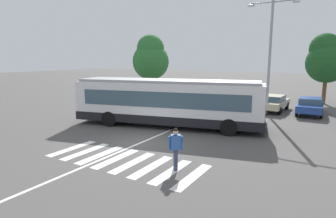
{
  "coord_description": "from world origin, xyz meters",
  "views": [
    {
      "loc": [
        8.7,
        -11.47,
        4.44
      ],
      "look_at": [
        -0.32,
        3.54,
        1.3
      ],
      "focal_mm": 30.5,
      "sensor_mm": 36.0,
      "label": 1
    }
  ],
  "objects": [
    {
      "name": "background_tree_right",
      "position": [
        7.44,
        20.19,
        4.38
      ],
      "size": [
        3.87,
        3.87,
        6.79
      ],
      "color": "brown",
      "rests_on": "ground_plane"
    },
    {
      "name": "twin_arm_street_lamp",
      "position": [
        3.86,
        11.98,
        5.37
      ],
      "size": [
        3.87,
        0.32,
        8.76
      ],
      "color": "#939399",
      "rests_on": "ground_plane"
    },
    {
      "name": "parked_car_teal",
      "position": [
        1.49,
        13.61,
        0.77
      ],
      "size": [
        2.0,
        4.56,
        1.35
      ],
      "color": "black",
      "rests_on": "ground_plane"
    },
    {
      "name": "pedestrian_crossing_street",
      "position": [
        3.35,
        -1.97,
        0.97
      ],
      "size": [
        0.5,
        0.44,
        1.72
      ],
      "color": "#333856",
      "rests_on": "ground_plane"
    },
    {
      "name": "lane_center_line",
      "position": [
        -0.06,
        2.0,
        0.0
      ],
      "size": [
        0.16,
        24.0,
        0.01
      ],
      "primitive_type": "cube",
      "color": "silver",
      "rests_on": "ground_plane"
    },
    {
      "name": "parked_car_blue",
      "position": [
        6.88,
        13.51,
        0.77
      ],
      "size": [
        2.02,
        4.58,
        1.35
      ],
      "color": "black",
      "rests_on": "ground_plane"
    },
    {
      "name": "background_tree_left",
      "position": [
        -10.48,
        16.51,
        4.46
      ],
      "size": [
        4.26,
        4.26,
        7.12
      ],
      "color": "brown",
      "rests_on": "ground_plane"
    },
    {
      "name": "parked_car_black",
      "position": [
        -1.3,
        12.99,
        0.77
      ],
      "size": [
        1.99,
        4.56,
        1.35
      ],
      "color": "black",
      "rests_on": "ground_plane"
    },
    {
      "name": "ground_plane",
      "position": [
        0.0,
        0.0,
        0.0
      ],
      "size": [
        160.0,
        160.0,
        0.0
      ],
      "primitive_type": "plane",
      "color": "#514F4C"
    },
    {
      "name": "parked_car_champagne",
      "position": [
        4.07,
        13.51,
        0.77
      ],
      "size": [
        2.03,
        4.58,
        1.35
      ],
      "color": "black",
      "rests_on": "ground_plane"
    },
    {
      "name": "city_transit_bus",
      "position": [
        -0.78,
        4.23,
        1.59
      ],
      "size": [
        12.57,
        5.38,
        3.06
      ],
      "color": "black",
      "rests_on": "ground_plane"
    },
    {
      "name": "crosswalk_painted_stripes",
      "position": [
        0.92,
        -2.24,
        0.0
      ],
      "size": [
        7.12,
        2.8,
        0.01
      ],
      "color": "silver",
      "rests_on": "ground_plane"
    },
    {
      "name": "parked_car_red",
      "position": [
        -3.9,
        13.29,
        0.77
      ],
      "size": [
        1.91,
        4.52,
        1.35
      ],
      "color": "black",
      "rests_on": "ground_plane"
    }
  ]
}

